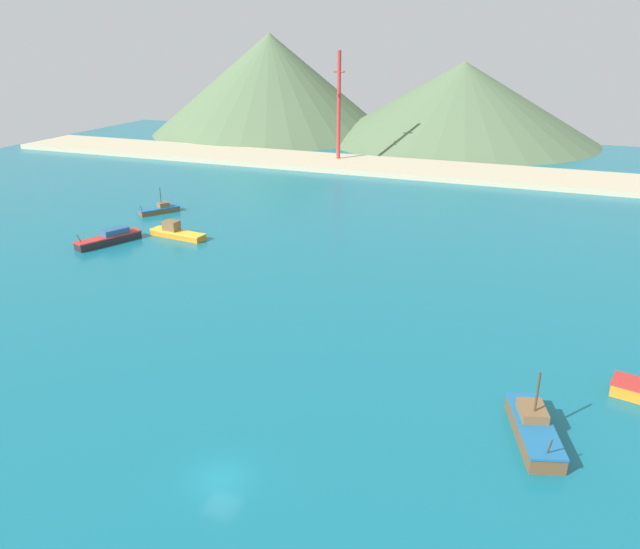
# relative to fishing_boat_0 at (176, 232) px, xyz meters

# --- Properties ---
(ground) EXTENTS (260.00, 280.00, 0.50)m
(ground) POSITION_rel_fishing_boat_0_xyz_m (35.60, -18.61, -1.06)
(ground) COLOR #146B7F
(fishing_boat_0) EXTENTS (10.02, 3.60, 2.60)m
(fishing_boat_0) POSITION_rel_fishing_boat_0_xyz_m (0.00, 0.00, 0.00)
(fishing_boat_0) COLOR orange
(fishing_boat_0) RESTS_ON ground
(fishing_boat_2) EXTENTS (6.00, 7.38, 4.69)m
(fishing_boat_2) POSITION_rel_fishing_boat_0_xyz_m (-11.00, 11.28, -0.16)
(fishing_boat_2) COLOR brown
(fishing_boat_2) RESTS_ON ground
(fishing_boat_4) EXTENTS (5.28, 9.53, 5.80)m
(fishing_boat_4) POSITION_rel_fishing_boat_0_xyz_m (56.77, -35.13, 0.08)
(fishing_boat_4) COLOR brown
(fishing_boat_4) RESTS_ON ground
(fishing_boat_5) EXTENTS (6.15, 10.54, 2.58)m
(fishing_boat_5) POSITION_rel_fishing_boat_0_xyz_m (-7.89, -6.50, 0.03)
(fishing_boat_5) COLOR #232328
(fishing_boat_5) RESTS_ON ground
(beach_strip) EXTENTS (247.00, 19.48, 1.20)m
(beach_strip) POSITION_rel_fishing_boat_0_xyz_m (35.60, 64.34, -0.21)
(beach_strip) COLOR #C6B793
(beach_strip) RESTS_ON ground
(hill_west) EXTENTS (77.79, 77.79, 31.05)m
(hill_west) POSITION_rel_fishing_boat_0_xyz_m (-34.91, 110.00, 14.72)
(hill_west) COLOR #56704C
(hill_west) RESTS_ON ground
(hill_central) EXTENTS (82.16, 82.16, 23.11)m
(hill_central) POSITION_rel_fishing_boat_0_xyz_m (26.44, 115.06, 10.75)
(hill_central) COLOR #56704C
(hill_central) RESTS_ON ground
(radio_tower) EXTENTS (2.70, 2.16, 26.99)m
(radio_tower) POSITION_rel_fishing_boat_0_xyz_m (3.85, 67.22, 12.95)
(radio_tower) COLOR #B7332D
(radio_tower) RESTS_ON ground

